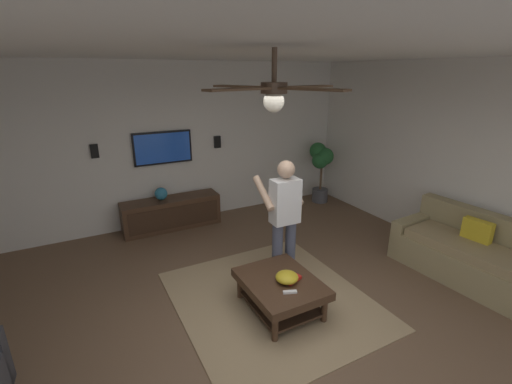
% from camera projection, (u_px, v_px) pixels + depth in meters
% --- Properties ---
extents(ground_plane, '(8.28, 8.28, 0.00)m').
position_uv_depth(ground_plane, '(273.00, 330.00, 3.84)').
color(ground_plane, brown).
extents(wall_back_tv, '(0.10, 6.99, 2.85)m').
position_uv_depth(wall_back_tv, '(175.00, 145.00, 6.30)').
color(wall_back_tv, silver).
rests_on(wall_back_tv, ground).
extents(wall_side_window, '(7.10, 0.10, 2.85)m').
position_uv_depth(wall_side_window, '(487.00, 166.00, 4.90)').
color(wall_side_window, silver).
rests_on(wall_side_window, ground).
extents(ceiling_slab, '(7.10, 6.99, 0.10)m').
position_uv_depth(ceiling_slab, '(279.00, 41.00, 2.90)').
color(ceiling_slab, white).
extents(area_rug, '(2.45, 2.20, 0.01)m').
position_uv_depth(area_rug, '(271.00, 299.00, 4.34)').
color(area_rug, '#9E8460').
rests_on(area_rug, ground).
extents(couch, '(1.95, 0.97, 0.87)m').
position_uv_depth(couch, '(471.00, 256.00, 4.74)').
color(couch, '#93845B').
rests_on(couch, ground).
extents(coffee_table, '(1.00, 0.80, 0.40)m').
position_uv_depth(coffee_table, '(280.00, 288.00, 4.08)').
color(coffee_table, '#422B1C').
rests_on(coffee_table, ground).
extents(media_console, '(0.45, 1.70, 0.55)m').
position_uv_depth(media_console, '(172.00, 213.00, 6.29)').
color(media_console, '#422B1C').
rests_on(media_console, ground).
extents(tv, '(0.05, 1.01, 0.57)m').
position_uv_depth(tv, '(163.00, 148.00, 6.12)').
color(tv, black).
extents(person_standing, '(0.54, 0.54, 1.64)m').
position_uv_depth(person_standing, '(284.00, 214.00, 4.54)').
color(person_standing, '#4C5166').
rests_on(person_standing, ground).
extents(potted_plant_tall, '(0.52, 0.51, 1.28)m').
position_uv_depth(potted_plant_tall, '(321.00, 163.00, 7.35)').
color(potted_plant_tall, '#4C4C51').
rests_on(potted_plant_tall, ground).
extents(bowl, '(0.26, 0.26, 0.12)m').
position_uv_depth(bowl, '(287.00, 277.00, 3.99)').
color(bowl, gold).
rests_on(bowl, coffee_table).
extents(remote_white, '(0.09, 0.16, 0.02)m').
position_uv_depth(remote_white, '(290.00, 292.00, 3.81)').
color(remote_white, white).
rests_on(remote_white, coffee_table).
extents(book, '(0.22, 0.26, 0.04)m').
position_uv_depth(book, '(291.00, 278.00, 4.05)').
color(book, red).
rests_on(book, coffee_table).
extents(vase_round, '(0.22, 0.22, 0.22)m').
position_uv_depth(vase_round, '(161.00, 194.00, 6.11)').
color(vase_round, teal).
rests_on(vase_round, media_console).
extents(wall_speaker_left, '(0.06, 0.12, 0.22)m').
position_uv_depth(wall_speaker_left, '(217.00, 142.00, 6.58)').
color(wall_speaker_left, black).
extents(wall_speaker_right, '(0.06, 0.12, 0.22)m').
position_uv_depth(wall_speaker_right, '(94.00, 151.00, 5.63)').
color(wall_speaker_right, black).
extents(ceiling_fan, '(1.16, 1.20, 0.46)m').
position_uv_depth(ceiling_fan, '(274.00, 92.00, 2.62)').
color(ceiling_fan, '#4C3828').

